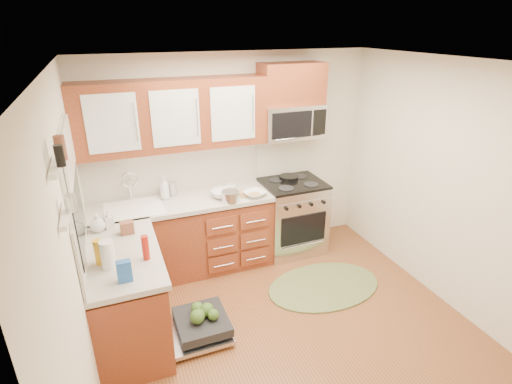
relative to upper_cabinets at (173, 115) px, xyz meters
name	(u,v)px	position (x,y,z in m)	size (l,w,h in m)	color
floor	(292,332)	(0.73, -1.57, -1.88)	(3.50, 3.50, 0.00)	brown
ceiling	(304,65)	(0.73, -1.57, 0.62)	(3.50, 3.50, 0.00)	white
wall_back	(233,158)	(0.73, 0.18, -0.62)	(3.50, 0.04, 2.50)	silver
wall_front	(463,370)	(0.73, -3.33, -0.62)	(3.50, 0.04, 2.50)	silver
wall_left	(76,258)	(-1.02, -1.57, -0.62)	(0.04, 3.50, 2.50)	silver
wall_right	(454,189)	(2.48, -1.57, -0.62)	(0.04, 3.50, 2.50)	silver
base_cabinet_back	(184,239)	(0.00, -0.12, -1.45)	(2.05, 0.60, 0.85)	maroon
base_cabinet_left	(128,299)	(-0.72, -1.05, -1.45)	(0.60, 1.25, 0.85)	maroon
countertop_back	(182,203)	(0.00, -0.14, -0.97)	(2.07, 0.64, 0.05)	beige
countertop_left	(122,255)	(-0.71, -1.05, -0.97)	(0.64, 1.27, 0.05)	beige
backsplash_back	(175,169)	(0.00, 0.16, -0.67)	(2.05, 0.02, 0.57)	beige
backsplash_left	(80,230)	(-1.01, -1.05, -0.67)	(0.02, 1.25, 0.57)	beige
upper_cabinets	(173,115)	(0.00, 0.00, 0.00)	(2.05, 0.35, 0.75)	maroon
cabinet_over_mw	(291,83)	(1.41, 0.00, 0.26)	(0.76, 0.35, 0.47)	maroon
range	(292,216)	(1.41, -0.15, -1.40)	(0.76, 0.64, 0.95)	silver
microwave	(291,121)	(1.41, -0.02, -0.18)	(0.76, 0.38, 0.40)	silver
sink	(135,219)	(-0.52, -0.16, -1.07)	(0.62, 0.50, 0.26)	white
dishwasher	(198,326)	(-0.13, -1.27, -1.77)	(0.70, 0.60, 0.20)	silver
window	(73,193)	(-1.01, -1.07, -0.32)	(0.03, 1.05, 1.05)	white
window_blind	(69,152)	(-0.98, -1.07, 0.00)	(0.02, 0.96, 0.40)	white
shelf_upper	(55,166)	(-0.99, -1.92, 0.17)	(0.04, 0.40, 0.03)	white
shelf_lower	(65,214)	(-0.99, -1.92, -0.12)	(0.04, 0.40, 0.03)	white
rug	(324,286)	(1.39, -1.05, -1.86)	(1.33, 0.87, 0.02)	olive
skillet	(289,177)	(1.40, -0.02, -0.90)	(0.24, 0.24, 0.05)	black
stock_pot	(230,196)	(0.51, -0.35, -0.89)	(0.20, 0.20, 0.12)	silver
cutting_board	(252,193)	(0.82, -0.24, -0.94)	(0.30, 0.19, 0.02)	tan
canister	(172,189)	(-0.07, 0.06, -0.87)	(0.10, 0.10, 0.16)	silver
paper_towel_roll	(108,255)	(-0.83, -1.25, -0.83)	(0.11, 0.11, 0.24)	white
mustard_bottle	(99,252)	(-0.90, -1.17, -0.84)	(0.07, 0.07, 0.22)	yellow
red_bottle	(145,248)	(-0.52, -1.24, -0.84)	(0.06, 0.06, 0.22)	#AC180E
wooden_box	(127,228)	(-0.64, -0.71, -0.89)	(0.12, 0.09, 0.12)	brown
blue_carton	(124,271)	(-0.72, -1.50, -0.86)	(0.11, 0.07, 0.18)	#2353A3
bowl_a	(255,194)	(0.82, -0.32, -0.92)	(0.24, 0.24, 0.06)	#999999
bowl_b	(223,194)	(0.47, -0.21, -0.91)	(0.27, 0.27, 0.09)	#999999
cup	(231,187)	(0.61, -0.07, -0.90)	(0.12, 0.12, 0.10)	#999999
soap_bottle_a	(164,188)	(-0.16, -0.02, -0.81)	(0.11, 0.11, 0.27)	#999999
soap_bottle_b	(108,219)	(-0.79, -0.52, -0.86)	(0.08, 0.09, 0.18)	#999999
soap_bottle_c	(97,222)	(-0.90, -0.56, -0.86)	(0.15, 0.15, 0.19)	#999999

